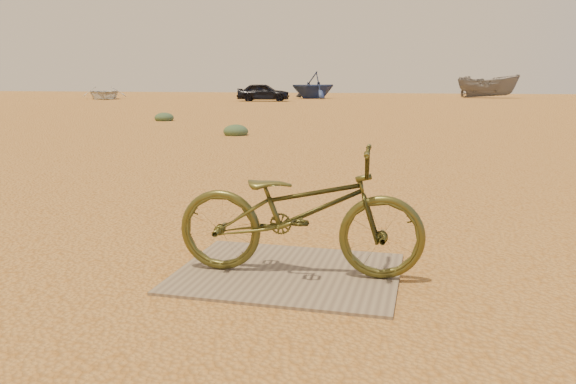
% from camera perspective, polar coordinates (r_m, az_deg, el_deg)
% --- Properties ---
extents(ground, '(120.00, 120.00, 0.00)m').
position_cam_1_polar(ground, '(4.64, 0.49, -6.56)').
color(ground, '#C28B45').
rests_on(ground, ground).
extents(plywood_board, '(1.63, 1.28, 0.02)m').
position_cam_1_polar(plywood_board, '(4.23, 0.00, -8.21)').
color(plywood_board, '#817056').
rests_on(plywood_board, ground).
extents(bicycle, '(1.84, 0.77, 0.94)m').
position_cam_1_polar(bicycle, '(4.06, 1.17, -1.93)').
color(bicycle, '#49471C').
rests_on(bicycle, plywood_board).
extents(car, '(3.77, 1.96, 1.23)m').
position_cam_1_polar(car, '(39.22, -2.51, 10.10)').
color(car, black).
rests_on(car, ground).
extents(boat_near_left, '(5.18, 5.66, 0.96)m').
position_cam_1_polar(boat_near_left, '(45.83, -18.22, 9.56)').
color(boat_near_left, silver).
rests_on(boat_near_left, ground).
extents(boat_far_left, '(5.23, 5.28, 2.11)m').
position_cam_1_polar(boat_far_left, '(44.96, 2.59, 10.81)').
color(boat_far_left, navy).
rests_on(boat_far_left, ground).
extents(boat_mid_right, '(5.12, 2.93, 1.87)m').
position_cam_1_polar(boat_mid_right, '(49.16, 19.63, 10.08)').
color(boat_mid_right, slate).
rests_on(boat_mid_right, ground).
extents(kale_a, '(0.66, 0.66, 0.36)m').
position_cam_1_polar(kale_a, '(14.94, -5.32, 5.78)').
color(kale_a, '#48623F').
rests_on(kale_a, ground).
extents(kale_c, '(0.68, 0.68, 0.37)m').
position_cam_1_polar(kale_c, '(20.71, -12.46, 7.09)').
color(kale_c, '#48623F').
rests_on(kale_c, ground).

